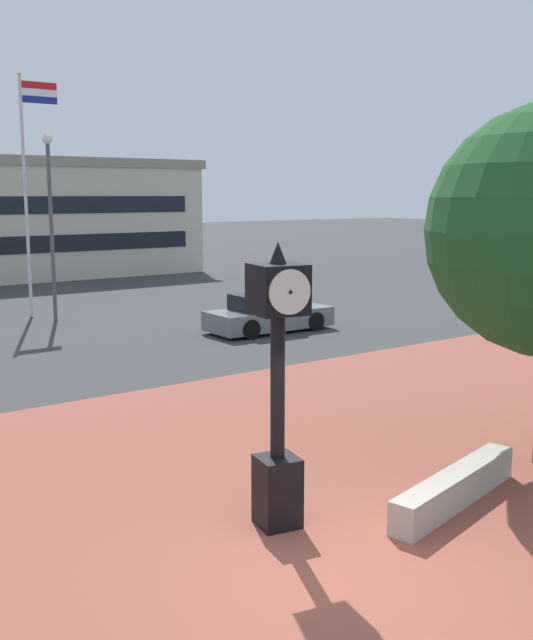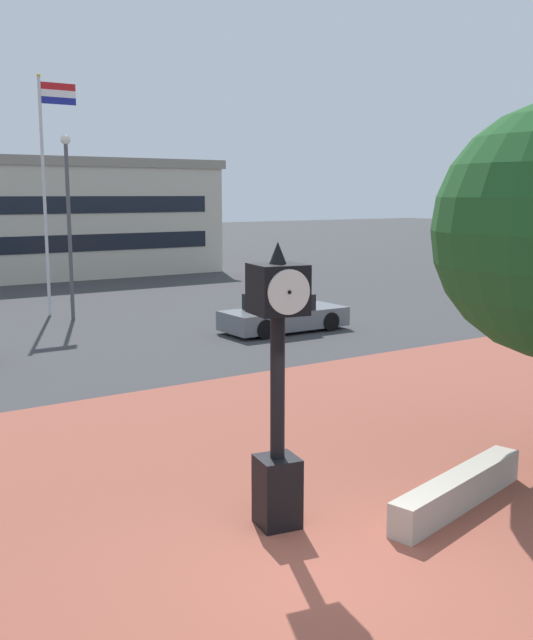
{
  "view_description": "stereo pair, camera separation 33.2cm",
  "coord_description": "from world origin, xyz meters",
  "px_view_note": "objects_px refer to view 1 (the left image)",
  "views": [
    {
      "loc": [
        -5.63,
        -6.46,
        4.58
      ],
      "look_at": [
        0.18,
        1.59,
        2.91
      ],
      "focal_mm": 42.12,
      "sensor_mm": 36.0,
      "label": 1
    },
    {
      "loc": [
        -5.36,
        -6.65,
        4.58
      ],
      "look_at": [
        0.18,
        1.59,
        2.91
      ],
      "focal_mm": 42.12,
      "sensor_mm": 36.0,
      "label": 2
    }
  ],
  "objects_px": {
    "street_clock": "(278,386)",
    "flagpole_primary": "(28,181)",
    "car_street_near": "(268,315)",
    "street_lamp_post": "(51,208)"
  },
  "relations": [
    {
      "from": "street_clock",
      "to": "flagpole_primary",
      "type": "xyz_separation_m",
      "value": [
        3.4,
        19.97,
        3.06
      ]
    },
    {
      "from": "street_clock",
      "to": "car_street_near",
      "type": "xyz_separation_m",
      "value": [
        8.73,
        12.26,
        -1.44
      ]
    },
    {
      "from": "flagpole_primary",
      "to": "car_street_near",
      "type": "bearing_deg",
      "value": -55.32
    },
    {
      "from": "street_clock",
      "to": "car_street_near",
      "type": "distance_m",
      "value": 15.12
    },
    {
      "from": "car_street_near",
      "to": "street_lamp_post",
      "type": "height_order",
      "value": "street_lamp_post"
    },
    {
      "from": "car_street_near",
      "to": "street_lamp_post",
      "type": "xyz_separation_m",
      "value": [
        -5.05,
        6.27,
        3.51
      ]
    },
    {
      "from": "flagpole_primary",
      "to": "street_lamp_post",
      "type": "xyz_separation_m",
      "value": [
        0.28,
        -1.44,
        -0.99
      ]
    },
    {
      "from": "car_street_near",
      "to": "street_clock",
      "type": "bearing_deg",
      "value": -35.04
    },
    {
      "from": "car_street_near",
      "to": "street_lamp_post",
      "type": "distance_m",
      "value": 8.78
    },
    {
      "from": "street_lamp_post",
      "to": "street_clock",
      "type": "bearing_deg",
      "value": -101.24
    }
  ]
}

